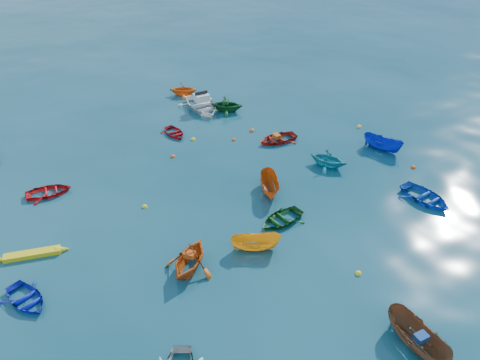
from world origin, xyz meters
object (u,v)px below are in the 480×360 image
dinghy_blue_sw (27,302)px  motorboat_white (202,109)px  dinghy_blue_se (425,200)px  kayak_yellow (33,256)px

dinghy_blue_sw → motorboat_white: 23.13m
dinghy_blue_se → kayak_yellow: size_ratio=0.93×
dinghy_blue_sw → motorboat_white: (17.60, 15.01, 0.00)m
dinghy_blue_sw → kayak_yellow: dinghy_blue_sw is taller
dinghy_blue_se → motorboat_white: (-5.98, 19.54, 0.00)m
dinghy_blue_se → motorboat_white: size_ratio=0.73×
dinghy_blue_se → kayak_yellow: 23.97m
dinghy_blue_sw → dinghy_blue_se: size_ratio=0.81×
motorboat_white → dinghy_blue_se: bearing=-68.7°
dinghy_blue_se → motorboat_white: motorboat_white is taller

